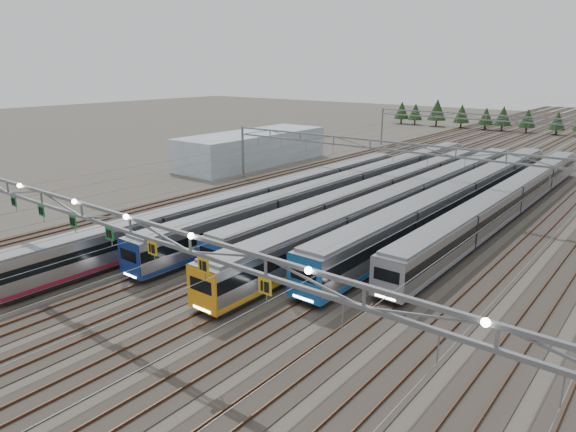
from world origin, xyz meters
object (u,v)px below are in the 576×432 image
Objects in this scene: train_f at (509,199)px; gantry_mid at (410,156)px; train_c at (383,192)px; gantry_far at (516,124)px; west_shed at (253,148)px; train_e at (462,197)px; gantry_near at (128,229)px; train_a at (260,201)px; train_d at (411,198)px; train_b at (353,185)px.

gantry_mid reaches higher than train_f.
gantry_mid is (2.25, 2.37, 4.40)m from train_c.
west_shed is (-34.91, -35.04, -3.62)m from gantry_far.
west_shed is (-41.66, 9.95, 0.52)m from train_e.
train_f is 1.06× the size of gantry_far.
gantry_near is at bearing -90.07° from gantry_mid.
gantry_mid is at bearing -179.92° from train_e.
gantry_mid is (-6.75, -0.01, 4.14)m from train_e.
train_f is at bearing 21.63° from train_c.
gantry_far is (11.25, 60.03, 4.41)m from train_a.
gantry_mid reaches higher than train_e.
train_d is 36.77m from gantry_near.
train_b is 1.21× the size of gantry_mid.
train_f is 43.71m from gantry_far.
gantry_near reaches higher than train_d.
gantry_far is at bearing 89.97° from gantry_near.
train_c is 1.95× the size of west_shed.
train_a is at bearing -46.56° from west_shed.
train_c is at bearing -158.37° from train_f.
west_shed is (-34.87, 50.08, -4.32)m from gantry_near.
train_a is 1.05× the size of gantry_mid.
train_f is 1.06× the size of gantry_mid.
train_b is at bearing -22.78° from west_shed.
west_shed is at bearing 159.33° from train_c.
train_b is at bearing -164.91° from train_f.
west_shed is (-23.66, 24.99, 0.78)m from train_a.
train_b is at bearing 99.94° from gantry_near.
gantry_far reaches higher than train_d.
train_e is 7.92m from gantry_mid.
gantry_near is 40.12m from gantry_mid.
train_b is 2.27× the size of west_shed.
gantry_near reaches higher than train_e.
train_e is at bearing 39.88° from train_a.
train_e reaches higher than train_a.
train_f is at bearing 15.09° from train_b.
train_c is at bearing -133.56° from gantry_mid.
train_c is 0.98× the size of train_f.
train_e is 1.10× the size of gantry_mid.
train_d is at bearing -11.85° from train_b.
gantry_mid is 45.00m from gantry_far.
gantry_mid and gantry_far have the same top height.
train_e is (9.00, 2.38, 0.25)m from train_c.
gantry_far is at bearing 92.64° from train_d.
west_shed reaches higher than train_c.
train_b is at bearing 173.69° from train_c.
train_a is 13.91m from train_b.
train_a is at bearing -108.87° from train_b.
train_f reaches higher than train_c.
train_d reaches higher than train_a.
gantry_far reaches higher than train_f.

